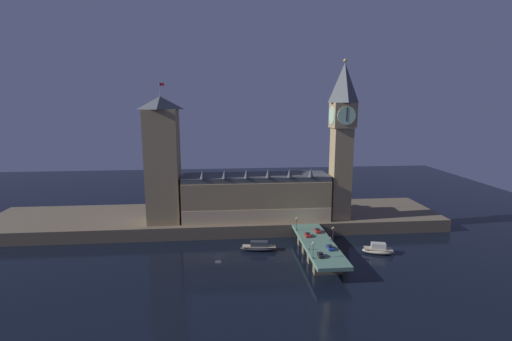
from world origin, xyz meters
TOP-DOWN VIEW (x-y plane):
  - ground_plane at (0.00, 0.00)m, footprint 400.00×400.00m
  - embankment at (0.00, 39.00)m, footprint 220.00×42.00m
  - parliament_hall at (17.97, 29.54)m, footprint 68.65×18.45m
  - clock_tower at (57.69, 25.85)m, footprint 10.76×10.87m
  - victoria_tower at (-24.67, 28.77)m, footprint 14.83×14.83m
  - bridge at (39.72, -5.00)m, footprint 12.30×46.00m
  - car_northbound_lead at (37.02, 2.05)m, footprint 2.02×4.01m
  - car_northbound_trail at (37.02, -18.54)m, footprint 2.02×3.87m
  - car_southbound_lead at (42.43, -11.99)m, footprint 2.06×4.76m
  - car_southbound_trail at (42.43, 6.73)m, footprint 2.10×4.41m
  - pedestrian_near_rail at (34.31, -12.10)m, footprint 0.38×0.38m
  - pedestrian_mid_walk at (45.13, -3.43)m, footprint 0.38×0.38m
  - street_lamp_near at (33.91, -19.72)m, footprint 1.34×0.60m
  - street_lamp_mid at (45.53, -5.00)m, footprint 1.34×0.60m
  - street_lamp_far at (33.91, 9.72)m, footprint 1.34×0.60m
  - boat_upstream at (17.02, 3.96)m, footprint 16.10×5.87m
  - boat_downstream at (65.06, -3.68)m, footprint 13.43×7.82m

SIDE VIEW (x-z plane):
  - ground_plane at x=0.00m, z-range 0.00..0.00m
  - boat_upstream at x=17.02m, z-range -0.55..3.50m
  - boat_downstream at x=65.06m, z-range -0.61..3.94m
  - embankment at x=0.00m, z-range 0.00..5.93m
  - bridge at x=39.72m, z-range 1.01..7.23m
  - car_southbound_lead at x=42.43m, z-range 6.17..7.58m
  - car_southbound_trail at x=42.43m, z-range 6.17..7.67m
  - car_northbound_trail at x=37.02m, z-range 6.17..7.70m
  - car_northbound_lead at x=37.02m, z-range 6.17..7.70m
  - pedestrian_mid_walk at x=45.13m, z-range 6.26..7.85m
  - pedestrian_near_rail at x=34.31m, z-range 6.27..8.10m
  - street_lamp_far at x=33.91m, z-range 6.96..12.86m
  - street_lamp_near at x=33.91m, z-range 6.99..13.09m
  - street_lamp_mid at x=45.53m, z-range 7.01..13.35m
  - parliament_hall at x=17.97m, z-range 3.81..29.24m
  - victoria_tower at x=-24.67m, z-range 3.03..66.59m
  - clock_tower at x=57.69m, z-range 8.20..82.23m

